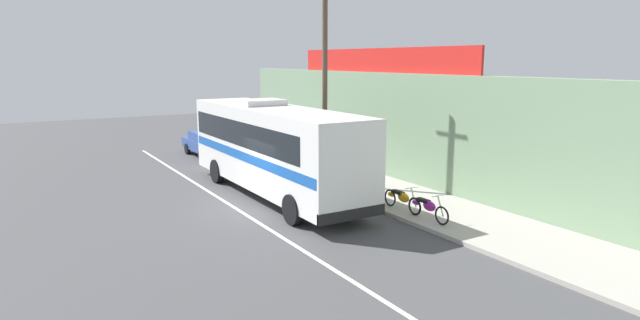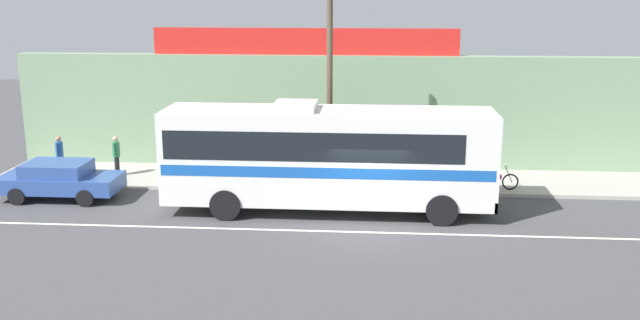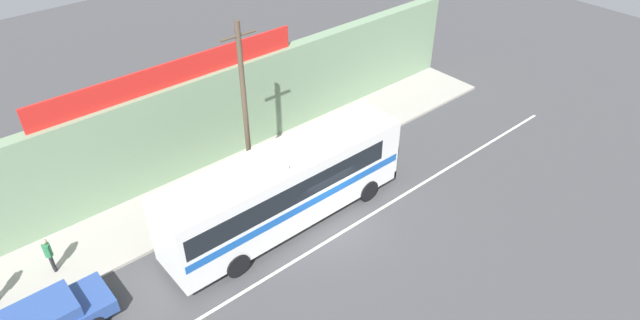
{
  "view_description": "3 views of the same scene",
  "coord_description": "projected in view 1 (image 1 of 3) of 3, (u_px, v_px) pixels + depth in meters",
  "views": [
    {
      "loc": [
        17.11,
        -7.77,
        5.38
      ],
      "look_at": [
        0.74,
        2.12,
        1.72
      ],
      "focal_mm": 29.5,
      "sensor_mm": 36.0,
      "label": 1
    },
    {
      "loc": [
        0.13,
        -22.01,
        7.54
      ],
      "look_at": [
        -1.67,
        1.06,
        1.87
      ],
      "focal_mm": 39.73,
      "sensor_mm": 36.0,
      "label": 2
    },
    {
      "loc": [
        -11.87,
        -13.23,
        16.12
      ],
      "look_at": [
        1.4,
        2.32,
        1.46
      ],
      "focal_mm": 30.53,
      "sensor_mm": 36.0,
      "label": 3
    }
  ],
  "objects": [
    {
      "name": "ground_plane",
      "position": [
        260.0,
        208.0,
        19.35
      ],
      "size": [
        70.0,
        70.0,
        0.0
      ],
      "primitive_type": "plane",
      "color": "#444447"
    },
    {
      "name": "sidewalk_slab",
      "position": [
        374.0,
        189.0,
        21.97
      ],
      "size": [
        30.0,
        3.6,
        0.14
      ],
      "primitive_type": "cube",
      "color": "#A8A399",
      "rests_on": "ground_plane"
    },
    {
      "name": "storefront_facade",
      "position": [
        415.0,
        130.0,
        22.63
      ],
      "size": [
        30.0,
        0.7,
        4.8
      ],
      "primitive_type": "cube",
      "color": "gray",
      "rests_on": "ground_plane"
    },
    {
      "name": "storefront_billboard",
      "position": [
        377.0,
        60.0,
        24.42
      ],
      "size": [
        12.67,
        0.12,
        1.1
      ],
      "primitive_type": "cube",
      "color": "red",
      "rests_on": "storefront_facade"
    },
    {
      "name": "road_center_stripe",
      "position": [
        240.0,
        211.0,
        18.94
      ],
      "size": [
        30.0,
        0.14,
        0.01
      ],
      "primitive_type": "cube",
      "color": "silver",
      "rests_on": "ground_plane"
    },
    {
      "name": "intercity_bus",
      "position": [
        273.0,
        144.0,
        20.85
      ],
      "size": [
        11.12,
        2.64,
        3.78
      ],
      "color": "white",
      "rests_on": "ground_plane"
    },
    {
      "name": "parked_car",
      "position": [
        209.0,
        143.0,
        29.68
      ],
      "size": [
        4.3,
        1.91,
        1.37
      ],
      "color": "#2D4C93",
      "rests_on": "ground_plane"
    },
    {
      "name": "utility_pole",
      "position": [
        325.0,
        82.0,
        21.68
      ],
      "size": [
        1.6,
        0.22,
        8.36
      ],
      "color": "brown",
      "rests_on": "sidewalk_slab"
    },
    {
      "name": "motorcycle_black",
      "position": [
        402.0,
        199.0,
        18.49
      ],
      "size": [
        1.96,
        0.56,
        0.94
      ],
      "color": "black",
      "rests_on": "sidewalk_slab"
    },
    {
      "name": "motorcycle_green",
      "position": [
        427.0,
        207.0,
        17.42
      ],
      "size": [
        1.93,
        0.56,
        0.94
      ],
      "color": "black",
      "rests_on": "sidewalk_slab"
    },
    {
      "name": "pedestrian_near_shop",
      "position": [
        244.0,
        131.0,
        31.95
      ],
      "size": [
        0.3,
        0.48,
        1.62
      ],
      "color": "black",
      "rests_on": "sidewalk_slab"
    },
    {
      "name": "pedestrian_far_right",
      "position": [
        263.0,
        136.0,
        30.15
      ],
      "size": [
        0.3,
        0.48,
        1.62
      ],
      "color": "black",
      "rests_on": "sidewalk_slab"
    }
  ]
}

